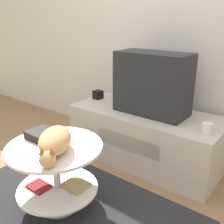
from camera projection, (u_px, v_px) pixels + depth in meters
name	position (u px, v px, depth m)	size (l,w,h in m)	color
ground_plane	(71.00, 211.00, 1.83)	(12.00, 12.00, 0.00)	#93704C
wall_back	(169.00, 14.00, 2.36)	(8.00, 0.05, 2.60)	silver
rug	(71.00, 209.00, 1.83)	(1.73, 1.02, 0.02)	#28282B
tv_stand	(145.00, 136.00, 2.42)	(1.37, 0.60, 0.48)	beige
tv	(152.00, 84.00, 2.22)	(0.62, 0.30, 0.52)	#232326
speaker	(98.00, 95.00, 2.70)	(0.08, 0.08, 0.08)	black
mug	(207.00, 128.00, 1.88)	(0.08, 0.08, 0.08)	white
coffee_table	(57.00, 168.00, 1.74)	(0.63, 0.63, 0.48)	#B2B2B7
dvd_box	(44.00, 135.00, 1.77)	(0.22, 0.16, 0.05)	black
cat	(55.00, 142.00, 1.58)	(0.36, 0.45, 0.15)	tan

